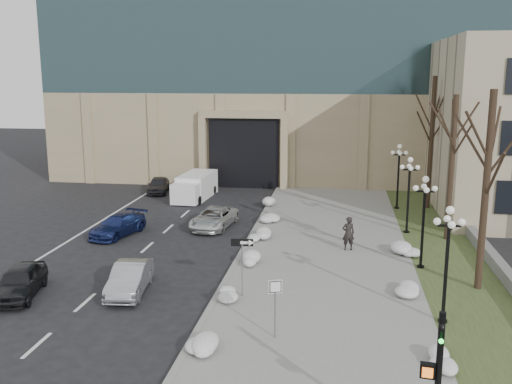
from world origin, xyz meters
TOP-DOWN VIEW (x-y plane):
  - sidewalk at (3.50, 14.00)m, footprint 9.00×40.00m
  - curb at (-1.00, 14.00)m, footprint 0.30×40.00m
  - grass_strip at (10.00, 14.00)m, footprint 4.00×40.00m
  - stone_wall at (12.00, 16.00)m, footprint 0.50×30.00m
  - car_a at (-9.63, 6.26)m, footprint 2.49×4.28m
  - car_b at (-5.00, 7.38)m, footprint 1.89×4.17m
  - car_c at (-9.05, 16.12)m, footprint 2.76×4.60m
  - car_d at (-3.69, 18.72)m, footprint 2.63×4.81m
  - car_e at (-10.63, 28.77)m, footprint 2.15×4.03m
  - pedestrian at (4.71, 14.85)m, footprint 0.78×0.61m
  - box_truck at (-7.07, 27.10)m, footprint 2.41×6.06m
  - one_way_sign at (0.26, 7.48)m, footprint 1.01×0.29m
  - keep_sign at (1.97, 3.67)m, footprint 0.49×0.21m
  - snow_clump_b at (-0.31, 2.58)m, footprint 1.10×1.60m
  - snow_clump_c at (-0.78, 7.03)m, footprint 1.10×1.60m
  - snow_clump_d at (-0.39, 11.78)m, footprint 1.10×1.60m
  - snow_clump_e at (-0.34, 16.19)m, footprint 1.10×1.60m
  - snow_clump_f at (-0.35, 19.99)m, footprint 1.10×1.60m
  - snow_clump_g at (-0.69, 25.02)m, footprint 1.10×1.60m
  - snow_clump_h at (7.50, 2.52)m, footprint 1.10×1.60m
  - snow_clump_i at (7.36, 8.49)m, footprint 1.10×1.60m
  - snow_clump_j at (7.82, 14.40)m, footprint 1.10×1.60m
  - lamppost_a at (8.30, 6.00)m, footprint 1.18×1.18m
  - lamppost_b at (8.30, 12.50)m, footprint 1.18×1.18m
  - lamppost_c at (8.30, 19.00)m, footprint 1.18×1.18m
  - lamppost_d at (8.30, 25.50)m, footprint 1.18×1.18m
  - tree_near at (10.50, 10.00)m, footprint 3.20×3.20m
  - tree_mid at (10.50, 18.00)m, footprint 3.20×3.20m
  - tree_far at (10.50, 26.00)m, footprint 3.20×3.20m

SIDE VIEW (x-z plane):
  - grass_strip at x=10.00m, z-range 0.00..0.10m
  - sidewalk at x=3.50m, z-range 0.00..0.12m
  - curb at x=-1.00m, z-range 0.00..0.14m
  - snow_clump_b at x=-0.31m, z-range 0.12..0.48m
  - snow_clump_c at x=-0.78m, z-range 0.12..0.48m
  - snow_clump_d at x=-0.39m, z-range 0.12..0.48m
  - snow_clump_e at x=-0.34m, z-range 0.12..0.48m
  - snow_clump_f at x=-0.35m, z-range 0.12..0.48m
  - snow_clump_g at x=-0.69m, z-range 0.12..0.48m
  - snow_clump_h at x=7.50m, z-range 0.12..0.48m
  - snow_clump_i at x=7.36m, z-range 0.12..0.48m
  - snow_clump_j at x=7.82m, z-range 0.12..0.48m
  - stone_wall at x=12.00m, z-range 0.00..0.70m
  - car_c at x=-9.05m, z-range 0.00..1.25m
  - car_d at x=-3.69m, z-range 0.00..1.28m
  - car_e at x=-10.63m, z-range 0.00..1.30m
  - car_b at x=-5.00m, z-range 0.00..1.33m
  - car_a at x=-9.63m, z-range 0.00..1.37m
  - box_truck at x=-7.07m, z-range -0.03..1.86m
  - pedestrian at x=4.71m, z-range 0.12..2.00m
  - keep_sign at x=1.97m, z-range 0.55..2.89m
  - one_way_sign at x=0.26m, z-range 0.88..3.57m
  - lamppost_a at x=8.30m, z-range 0.69..5.45m
  - lamppost_b at x=8.30m, z-range 0.69..5.45m
  - lamppost_c at x=8.30m, z-range 0.69..5.45m
  - lamppost_d at x=8.30m, z-range 0.69..5.45m
  - tree_mid at x=10.50m, z-range 1.25..9.75m
  - tree_near at x=10.50m, z-range 1.33..10.33m
  - tree_far at x=10.50m, z-range 1.40..10.90m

